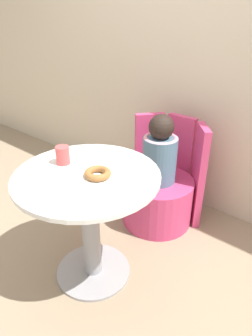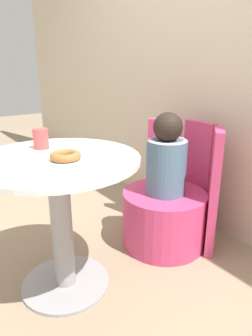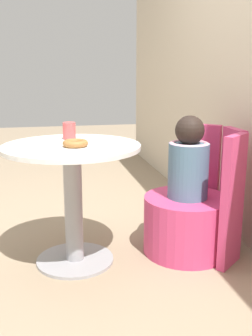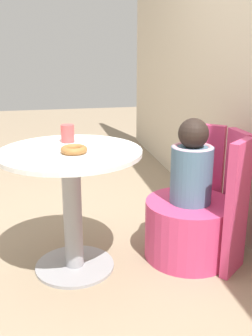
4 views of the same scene
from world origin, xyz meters
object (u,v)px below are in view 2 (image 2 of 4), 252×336
Objects in this scene: child_figure at (166,158)px; donut at (66,156)px; cup at (41,139)px; tub_chair at (164,218)px; round_table at (60,199)px.

child_figure reaches higher than donut.
donut is at bearing -85.17° from child_figure.
child_figure is 0.74m from cup.
tub_chair is at bearing 180.00° from child_figure.
tub_chair is 0.87m from donut.
tub_chair is at bearing 74.38° from cup.
tub_chair is 5.21× the size of cup.
donut is (0.06, -0.67, 0.14)m from child_figure.
round_table is at bearing -90.53° from child_figure.
tub_chair is 3.80× the size of donut.
cup is at bearing -105.62° from tub_chair.
donut is (0.06, -0.67, 0.55)m from tub_chair.
round_table is 0.70m from child_figure.
round_table is 7.66× the size of cup.
donut is (0.06, 0.02, 0.23)m from round_table.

